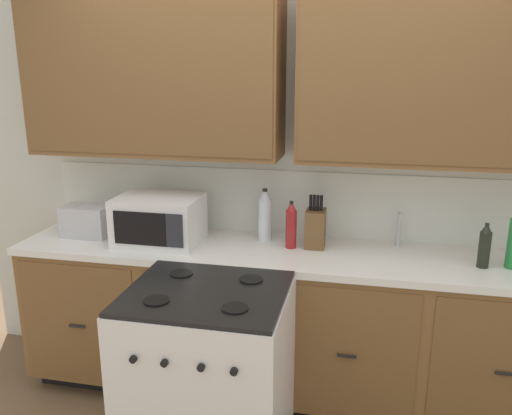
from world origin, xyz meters
The scene contains 10 objects.
wall_unit centered at (0.00, 0.50, 1.69)m, with size 4.29×0.40×2.59m.
counter_run centered at (0.00, 0.30, 0.48)m, with size 3.12×0.64×0.94m.
stove_range centered at (-0.27, -0.33, 0.47)m, with size 0.76×0.68×0.95m.
microwave centered at (-0.74, 0.28, 1.08)m, with size 0.48×0.37×0.28m.
toaster centered at (-1.22, 0.30, 1.03)m, with size 0.28×0.18×0.19m.
knife_block centered at (0.16, 0.39, 1.05)m, with size 0.11×0.14×0.31m.
sink_faucet centered at (0.63, 0.51, 1.04)m, with size 0.02×0.02×0.20m, color #B2B5BA.
bottle_red centered at (0.03, 0.35, 1.07)m, with size 0.06×0.06×0.28m.
bottle_clear centered at (-0.14, 0.45, 1.09)m, with size 0.08×0.08×0.32m.
bottle_dark centered at (1.05, 0.26, 1.05)m, with size 0.06×0.06×0.24m.
Camera 1 is at (0.44, -2.50, 1.96)m, focal length 37.01 mm.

